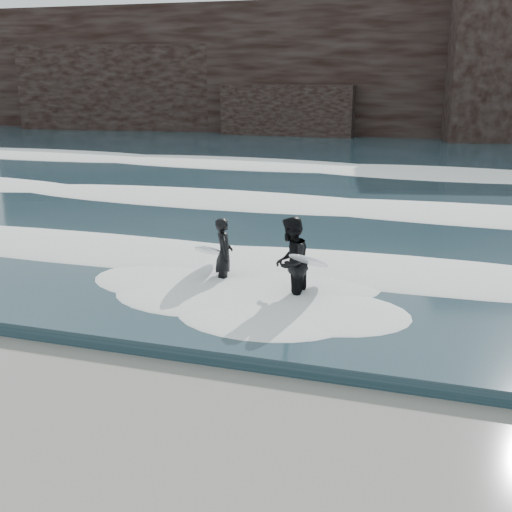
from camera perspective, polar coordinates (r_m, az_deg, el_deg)
name	(u,v)px	position (r m, az deg, el deg)	size (l,w,h in m)	color
ground	(83,453)	(9.42, -15.09, -16.58)	(120.00, 120.00, 0.00)	#785A55
sea	(372,162)	(36.18, 10.27, 8.19)	(90.00, 52.00, 0.30)	#1F343F
headland	(405,71)	(52.76, 13.10, 15.76)	(70.00, 9.00, 10.00)	black
foam_near	(270,253)	(16.86, 1.22, 0.29)	(60.00, 3.20, 0.20)	white
foam_mid	(324,202)	(23.47, 6.06, 4.80)	(60.00, 4.00, 0.24)	white
foam_far	(361,167)	(32.21, 9.34, 7.82)	(60.00, 4.80, 0.30)	white
surfer_left	(221,253)	(15.08, -3.15, 0.23)	(1.18, 2.08, 1.74)	black
surfer_right	(292,263)	(13.83, 3.26, -0.61)	(1.23, 2.19, 2.04)	black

